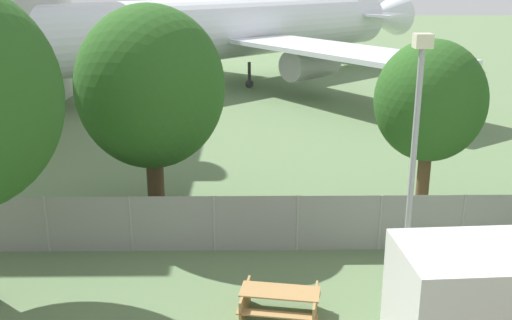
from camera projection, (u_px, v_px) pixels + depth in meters
The scene contains 7 objects.
perimeter_fence at pixel (297, 223), 18.30m from camera, with size 56.07×0.07×1.80m.
airplane at pixel (210, 30), 44.78m from camera, with size 39.03×36.63×13.33m.
portable_cabin at pixel (500, 302), 13.13m from camera, with size 4.72×2.69×2.60m.
picnic_bench_open_grass at pixel (280, 301), 14.76m from camera, with size 2.16×1.71×0.76m.
tree_left_of_cabin at pixel (430, 101), 19.86m from camera, with size 3.70×3.70×6.21m.
tree_behind_benches at pixel (151, 88), 20.15m from camera, with size 5.03×5.03×7.32m.
light_mast at pixel (415, 133), 15.61m from camera, with size 0.44×0.44×6.78m.
Camera 1 is at (-1.49, -5.83, 8.20)m, focal length 42.00 mm.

